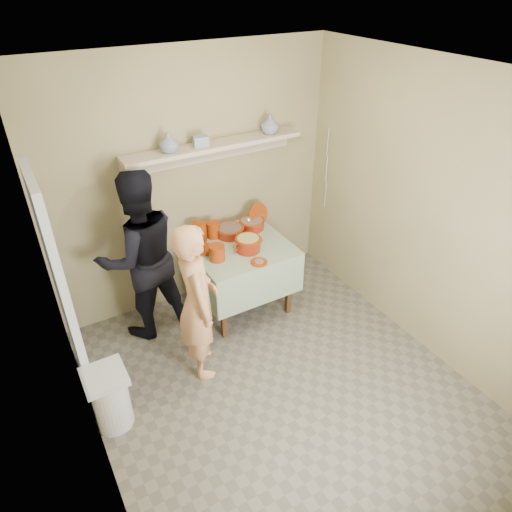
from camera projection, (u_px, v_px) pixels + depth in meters
ground at (284, 392)px, 3.99m from camera, size 3.50×3.50×0.00m
tile_panel at (63, 295)px, 3.52m from camera, size 0.06×0.70×2.00m
plate_stack_a at (199, 232)px, 4.62m from camera, size 0.15×0.15×0.20m
plate_stack_b at (213, 230)px, 4.70m from camera, size 0.14×0.14×0.17m
bowl_stack at (217, 253)px, 4.34m from camera, size 0.15×0.15×0.15m
empty_bowl at (206, 250)px, 4.48m from camera, size 0.17×0.17×0.05m
propped_lid at (258, 214)px, 4.91m from camera, size 0.26×0.11×0.25m
vase_right at (270, 124)px, 4.52m from camera, size 0.22×0.22×0.19m
vase_left at (168, 143)px, 4.07m from camera, size 0.19×0.19×0.18m
ceramic_box at (201, 141)px, 4.22m from camera, size 0.15×0.12×0.10m
person_cook at (197, 302)px, 3.86m from camera, size 0.47×0.61×1.49m
person_helper at (140, 257)px, 4.25m from camera, size 0.87×0.70×1.71m
room_shell at (292, 232)px, 3.12m from camera, size 3.04×3.54×2.62m
serving_table at (239, 254)px, 4.68m from camera, size 0.97×0.97×0.76m
cazuela_meat_a at (230, 231)px, 4.73m from camera, size 0.30×0.30×0.10m
cazuela_meat_b at (252, 223)px, 4.86m from camera, size 0.28×0.28×0.10m
ladle at (249, 220)px, 4.82m from camera, size 0.08×0.26×0.19m
cazuela_rice at (248, 243)px, 4.47m from camera, size 0.33×0.25×0.14m
front_plate at (259, 262)px, 4.32m from camera, size 0.16×0.16×0.03m
wall_shelf at (213, 147)px, 4.37m from camera, size 1.80×0.25×0.21m
trash_bin at (110, 398)px, 3.58m from camera, size 0.32×0.32×0.56m
electrical_cord at (327, 169)px, 5.01m from camera, size 0.01×0.05×0.90m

